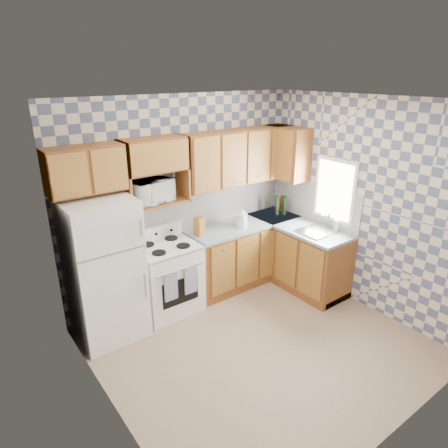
{
  "coord_description": "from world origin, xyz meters",
  "views": [
    {
      "loc": [
        -2.6,
        -2.79,
        2.96
      ],
      "look_at": [
        0.05,
        0.75,
        1.25
      ],
      "focal_mm": 32.0,
      "sensor_mm": 36.0,
      "label": 1
    }
  ],
  "objects_px": {
    "refrigerator": "(104,270)",
    "electric_kettle": "(242,220)",
    "stove_body": "(167,279)",
    "microwave": "(151,191)"
  },
  "relations": [
    {
      "from": "microwave",
      "to": "electric_kettle",
      "type": "height_order",
      "value": "microwave"
    },
    {
      "from": "refrigerator",
      "to": "stove_body",
      "type": "relative_size",
      "value": 1.87
    },
    {
      "from": "stove_body",
      "to": "microwave",
      "type": "xyz_separation_m",
      "value": [
        -0.06,
        0.19,
        1.14
      ]
    },
    {
      "from": "refrigerator",
      "to": "electric_kettle",
      "type": "bearing_deg",
      "value": -1.38
    },
    {
      "from": "stove_body",
      "to": "electric_kettle",
      "type": "height_order",
      "value": "electric_kettle"
    },
    {
      "from": "refrigerator",
      "to": "stove_body",
      "type": "xyz_separation_m",
      "value": [
        0.8,
        0.03,
        -0.39
      ]
    },
    {
      "from": "stove_body",
      "to": "electric_kettle",
      "type": "distance_m",
      "value": 1.3
    },
    {
      "from": "microwave",
      "to": "electric_kettle",
      "type": "relative_size",
      "value": 2.58
    },
    {
      "from": "electric_kettle",
      "to": "refrigerator",
      "type": "bearing_deg",
      "value": 178.62
    },
    {
      "from": "refrigerator",
      "to": "microwave",
      "type": "relative_size",
      "value": 3.33
    }
  ]
}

